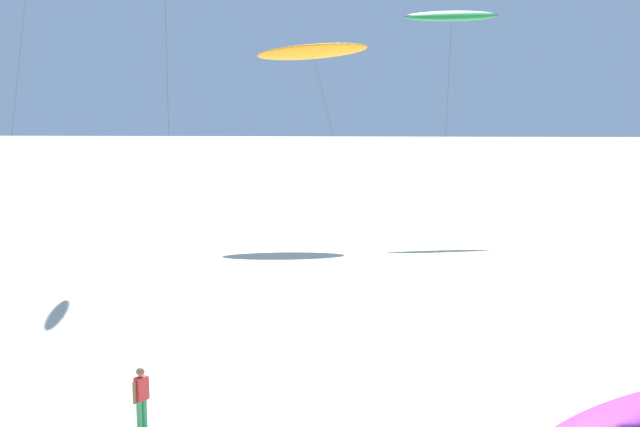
# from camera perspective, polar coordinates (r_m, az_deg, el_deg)

# --- Properties ---
(flying_kite_1) EXTENTS (6.57, 5.39, 11.47)m
(flying_kite_1) POSITION_cam_1_polar(r_m,az_deg,el_deg) (46.60, -0.53, 11.65)
(flying_kite_1) COLOR orange
(flying_kite_1) RESTS_ON ground
(flying_kite_2) EXTENTS (6.06, 10.75, 13.48)m
(flying_kite_2) POSITION_cam_1_polar(r_m,az_deg,el_deg) (50.02, 9.53, 13.94)
(flying_kite_2) COLOR green
(flying_kite_2) RESTS_ON ground
(grounded_kite_1) EXTENTS (5.68, 4.93, 0.30)m
(grounded_kite_1) POSITION_cam_1_polar(r_m,az_deg,el_deg) (22.29, 20.91, -13.41)
(grounded_kite_1) COLOR purple
(grounded_kite_1) RESTS_ON ground
(person_near_left) EXTENTS (0.33, 0.44, 1.71)m
(person_near_left) POSITION_cam_1_polar(r_m,az_deg,el_deg) (20.30, -12.82, -12.88)
(person_near_left) COLOR #338E56
(person_near_left) RESTS_ON ground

